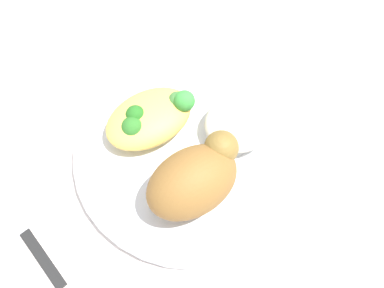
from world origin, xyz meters
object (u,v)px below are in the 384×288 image
Objects in this scene: knife at (25,233)px; mac_cheese_with_broccoli at (150,117)px; plate at (192,151)px; fork at (49,226)px; roasted_chicken at (195,179)px; rice_pile at (239,123)px.

mac_cheese_with_broccoli is at bearing 10.27° from knife.
plate reaches higher than fork.
plate is at bearing -5.40° from knife.
plate is 1.52× the size of knife.
fork is 0.75× the size of knife.
plate is 0.21m from knife.
mac_cheese_with_broccoli is 0.59× the size of knife.
roasted_chicken is at bearing -21.52° from fork.
roasted_chicken reaches higher than plate.
knife is at bearing 159.17° from roasted_chicken.
roasted_chicken is 1.05× the size of mac_cheese_with_broccoli.
rice_pile is 0.25m from fork.
rice_pile is 0.44× the size of knife.
plate is 0.19m from fork.
rice_pile is 0.28m from knife.
mac_cheese_with_broccoli reaches higher than knife.
plate is at bearing 169.75° from rice_pile.
rice_pile reaches higher than knife.
rice_pile is at bearing -10.25° from plate.
mac_cheese_with_broccoli is 0.79× the size of fork.
rice_pile reaches higher than plate.
plate is 3.45× the size of rice_pile.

